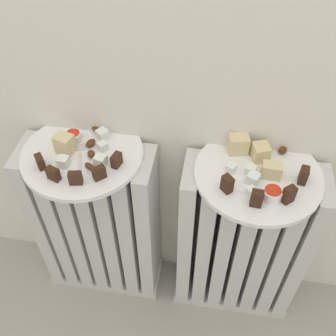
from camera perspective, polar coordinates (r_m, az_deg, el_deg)
The scene contains 34 objects.
radiator_left at distance 1.19m, azimuth -10.09°, elevation -8.28°, with size 0.36×0.14×0.58m.
radiator_right at distance 1.16m, azimuth 10.49°, elevation -10.97°, with size 0.36×0.14×0.58m.
plate_left at distance 0.97m, azimuth -12.35°, elevation 2.00°, with size 0.29×0.29×0.01m, color white.
plate_right at distance 0.92m, azimuth 12.96°, elevation -0.90°, with size 0.29×0.29×0.01m, color white.
dark_cake_slice_left_0 at distance 0.94m, azimuth -18.08°, elevation 0.85°, with size 0.03×0.02×0.03m, color #382114.
dark_cake_slice_left_1 at distance 0.91m, azimuth -16.34°, elevation -0.83°, with size 0.03×0.02×0.03m, color #382114.
dark_cake_slice_left_2 at distance 0.88m, azimuth -13.31°, elevation -1.44°, with size 0.03×0.02×0.03m, color #382114.
dark_cake_slice_left_3 at distance 0.88m, azimuth -9.98°, elevation -0.70°, with size 0.03×0.02×0.03m, color #382114.
dark_cake_slice_left_4 at distance 0.91m, azimuth -7.51°, elevation 1.14°, with size 0.03×0.02×0.03m, color #382114.
marble_cake_slice_left_0 at distance 0.96m, azimuth -14.78°, elevation 3.39°, with size 0.04×0.03×0.05m, color beige.
turkish_delight_left_0 at distance 0.92m, azimuth -9.80°, elevation 1.08°, with size 0.03×0.03×0.03m, color white.
turkish_delight_left_1 at distance 0.93m, azimuth -14.96°, elevation 0.89°, with size 0.02×0.02×0.02m, color white.
turkish_delight_left_2 at distance 0.95m, azimuth -9.49°, elevation 3.14°, with size 0.02×0.02×0.02m, color white.
turkish_delight_left_3 at distance 0.98m, azimuth -9.48°, elevation 4.85°, with size 0.03×0.03×0.03m, color white.
medjool_date_left_0 at distance 0.92m, azimuth -11.37°, elevation 0.23°, with size 0.03×0.01×0.01m, color #4C2814.
medjool_date_left_1 at distance 0.94m, azimuth -11.09°, elevation 2.00°, with size 0.02×0.02×0.02m, color #4C2814.
medjool_date_left_2 at distance 0.97m, azimuth -11.18°, elevation 3.56°, with size 0.03×0.02×0.02m, color #4C2814.
medjool_date_left_3 at distance 1.01m, azimuth -10.39°, elevation 5.69°, with size 0.03×0.02×0.02m, color #4C2814.
jam_bowl_left at distance 0.99m, azimuth -13.60°, elevation 4.58°, with size 0.04×0.04×0.02m.
dark_cake_slice_right_0 at distance 0.85m, azimuth 8.60°, elevation -2.31°, with size 0.02×0.02×0.04m, color #382114.
dark_cake_slice_right_1 at distance 0.84m, azimuth 12.78°, elevation -4.34°, with size 0.02×0.02×0.04m, color #382114.
dark_cake_slice_right_2 at distance 0.86m, azimuth 17.17°, elevation -3.73°, with size 0.02×0.02×0.04m, color #382114.
dark_cake_slice_right_3 at distance 0.91m, azimuth 19.10°, elevation -1.03°, with size 0.02×0.02×0.04m, color #382114.
marble_cake_slice_right_0 at distance 0.90m, azimuth 14.83°, elevation -0.36°, with size 0.04×0.03×0.04m, color beige.
marble_cake_slice_right_1 at distance 0.94m, azimuth 10.19°, elevation 3.41°, with size 0.05×0.03×0.05m, color beige.
marble_cake_slice_right_2 at distance 0.94m, azimuth 13.29°, elevation 2.26°, with size 0.04×0.04×0.04m, color beige.
turkish_delight_right_0 at distance 0.90m, azimuth 9.17°, elevation -0.01°, with size 0.02×0.02×0.02m, color white.
turkish_delight_right_1 at distance 0.86m, azimuth 12.03°, elevation -3.37°, with size 0.02×0.02×0.02m, color white.
turkish_delight_right_2 at distance 0.90m, azimuth 11.93°, elevation -0.31°, with size 0.02×0.02×0.02m, color white.
turkish_delight_right_3 at distance 0.88m, azimuth 12.27°, elevation -1.52°, with size 0.03×0.03×0.03m, color white.
medjool_date_right_0 at distance 0.98m, azimuth 13.48°, elevation 3.64°, with size 0.03×0.02×0.02m, color #4C2814.
medjool_date_right_1 at distance 0.97m, azimuth 16.33°, elevation 2.51°, with size 0.02×0.02×0.02m, color #4C2814.
jam_bowl_right at distance 0.86m, azimuth 14.91°, elevation -3.60°, with size 0.04×0.04×0.03m.
fork at distance 0.95m, azimuth -12.67°, elevation 1.80°, with size 0.04×0.10×0.00m.
Camera 1 is at (0.10, -0.35, 1.25)m, focal length 41.93 mm.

